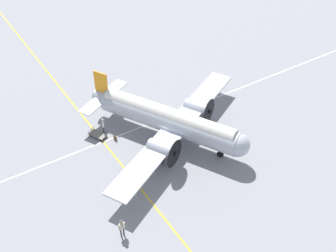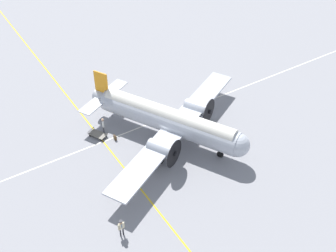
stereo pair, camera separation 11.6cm
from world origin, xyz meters
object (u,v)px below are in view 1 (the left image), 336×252
(traffic_cone, at_px, (154,157))
(airliner_main, at_px, (171,121))
(passenger_boarding, at_px, (103,124))
(suitcase_near_door, at_px, (115,137))
(suitcase_upright_spare, at_px, (115,138))
(baggage_cart, at_px, (98,134))
(crew_foreground, at_px, (122,226))

(traffic_cone, bearing_deg, airliner_main, 117.65)
(passenger_boarding, relative_size, suitcase_near_door, 3.83)
(suitcase_upright_spare, relative_size, baggage_cart, 0.26)
(crew_foreground, bearing_deg, baggage_cart, -110.54)
(passenger_boarding, bearing_deg, traffic_cone, 42.18)
(baggage_cart, distance_m, traffic_cone, 7.06)
(airliner_main, xyz_separation_m, traffic_cone, (1.64, -3.13, -2.24))
(airliner_main, xyz_separation_m, suitcase_upright_spare, (-3.12, -5.08, -2.21))
(passenger_boarding, xyz_separation_m, traffic_cone, (6.55, 2.42, -0.90))
(passenger_boarding, distance_m, baggage_cart, 1.25)
(crew_foreground, relative_size, suitcase_near_door, 3.87)
(crew_foreground, bearing_deg, traffic_cone, -141.32)
(airliner_main, bearing_deg, suitcase_near_door, -150.85)
(baggage_cart, bearing_deg, airliner_main, 27.07)
(airliner_main, height_order, suitcase_near_door, airliner_main)
(suitcase_near_door, bearing_deg, traffic_cone, 21.46)
(suitcase_near_door, height_order, traffic_cone, traffic_cone)
(passenger_boarding, distance_m, suitcase_upright_spare, 2.04)
(suitcase_upright_spare, bearing_deg, suitcase_near_door, 176.72)
(suitcase_near_door, xyz_separation_m, traffic_cone, (4.93, 1.94, 0.00))
(airliner_main, distance_m, passenger_boarding, 7.53)
(passenger_boarding, distance_m, traffic_cone, 7.04)
(crew_foreground, bearing_deg, passenger_boarding, -113.63)
(airliner_main, xyz_separation_m, crew_foreground, (8.17, -10.20, -1.31))
(suitcase_near_door, xyz_separation_m, baggage_cart, (-1.32, -1.35, 0.05))
(suitcase_near_door, bearing_deg, passenger_boarding, -163.54)
(passenger_boarding, height_order, suitcase_upright_spare, passenger_boarding)
(suitcase_upright_spare, bearing_deg, crew_foreground, -24.37)
(baggage_cart, bearing_deg, suitcase_near_door, 18.36)
(suitcase_upright_spare, bearing_deg, airliner_main, 58.44)
(suitcase_upright_spare, bearing_deg, passenger_boarding, -165.35)
(suitcase_near_door, distance_m, baggage_cart, 1.88)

